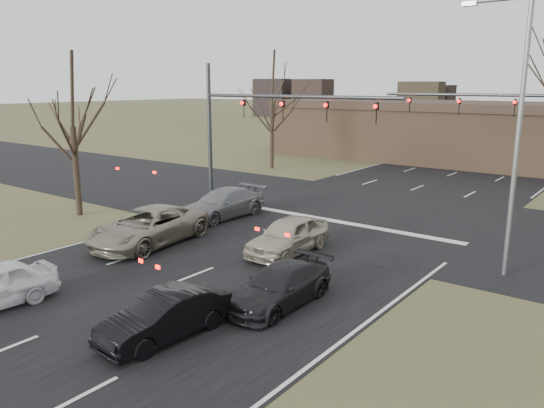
# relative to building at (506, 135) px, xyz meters

# --- Properties ---
(ground) EXTENTS (360.00, 360.00, 0.00)m
(ground) POSITION_rel_building_xyz_m (-2.00, -38.00, -2.67)
(ground) COLOR #4C532C
(ground) RESTS_ON ground
(road_main) EXTENTS (14.00, 300.00, 0.02)m
(road_main) POSITION_rel_building_xyz_m (-2.00, 22.00, -2.66)
(road_main) COLOR black
(road_main) RESTS_ON ground
(road_cross) EXTENTS (200.00, 14.00, 0.02)m
(road_cross) POSITION_rel_building_xyz_m (-2.00, -23.00, -2.65)
(road_cross) COLOR black
(road_cross) RESTS_ON ground
(building) EXTENTS (42.40, 10.40, 5.30)m
(building) POSITION_rel_building_xyz_m (0.00, 0.00, 0.00)
(building) COLOR brown
(building) RESTS_ON ground
(mast_arm_near) EXTENTS (12.12, 0.24, 8.00)m
(mast_arm_near) POSITION_rel_building_xyz_m (-7.23, -25.00, 2.41)
(mast_arm_near) COLOR #383A3D
(mast_arm_near) RESTS_ON ground
(mast_arm_far) EXTENTS (11.12, 0.24, 8.00)m
(mast_arm_far) POSITION_rel_building_xyz_m (4.18, -15.00, 2.35)
(mast_arm_far) COLOR #383A3D
(mast_arm_far) RESTS_ON ground
(streetlight_right_near) EXTENTS (2.34, 0.25, 10.00)m
(streetlight_right_near) POSITION_rel_building_xyz_m (6.82, -28.00, 2.92)
(streetlight_right_near) COLOR gray
(streetlight_right_near) RESTS_ON ground
(tree_left_near) EXTENTS (5.10, 5.10, 8.50)m
(tree_left_near) POSITION_rel_building_xyz_m (-13.50, -32.00, 3.90)
(tree_left_near) COLOR black
(tree_left_near) RESTS_ON ground
(tree_left_far) EXTENTS (5.70, 5.70, 9.50)m
(tree_left_far) POSITION_rel_building_xyz_m (-15.00, -13.00, 4.68)
(tree_left_far) COLOR black
(tree_left_far) RESTS_ON ground
(car_silver_suv) EXTENTS (3.36, 6.05, 1.60)m
(car_silver_suv) POSITION_rel_building_xyz_m (-6.35, -33.29, -1.86)
(car_silver_suv) COLOR gray
(car_silver_suv) RESTS_ON ground
(car_black_hatch) EXTENTS (1.66, 3.96, 1.27)m
(car_black_hatch) POSITION_rel_building_xyz_m (0.84, -38.78, -2.03)
(car_black_hatch) COLOR black
(car_black_hatch) RESTS_ON ground
(car_charcoal_sedan) EXTENTS (1.75, 4.27, 1.24)m
(car_charcoal_sedan) POSITION_rel_building_xyz_m (2.00, -35.07, -2.05)
(car_charcoal_sedan) COLOR black
(car_charcoal_sedan) RESTS_ON ground
(car_grey_ahead) EXTENTS (2.27, 5.18, 1.48)m
(car_grey_ahead) POSITION_rel_building_xyz_m (-7.01, -27.79, -1.93)
(car_grey_ahead) COLOR slate
(car_grey_ahead) RESTS_ON ground
(car_silver_ahead) EXTENTS (1.93, 4.48, 1.51)m
(car_silver_ahead) POSITION_rel_building_xyz_m (-0.81, -30.65, -1.91)
(car_silver_ahead) COLOR #BAB096
(car_silver_ahead) RESTS_ON ground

